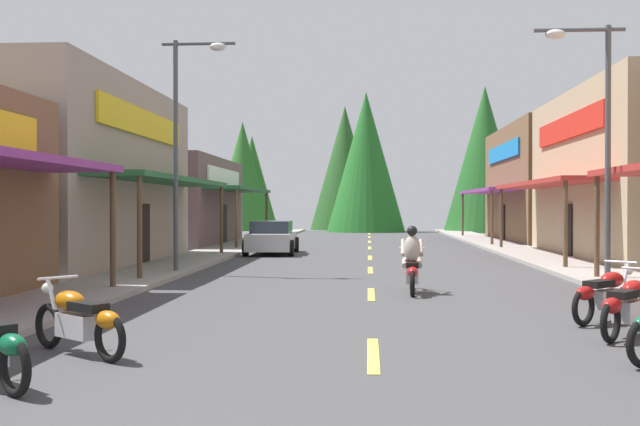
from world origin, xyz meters
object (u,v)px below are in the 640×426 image
at_px(motorcycle_parked_right_4, 605,294).
at_px(parked_car_curbside, 272,238).
at_px(streetlamp_left, 186,124).
at_px(motorcycle_parked_right_3, 629,305).
at_px(motorcycle_parked_left_2, 79,319).
at_px(rider_cruising_lead, 412,265).
at_px(streetlamp_right, 594,118).

distance_m(motorcycle_parked_right_4, parked_car_curbside, 19.74).
distance_m(streetlamp_left, motorcycle_parked_right_3, 14.16).
bearing_deg(motorcycle_parked_left_2, motorcycle_parked_right_4, -120.13).
xyz_separation_m(motorcycle_parked_left_2, rider_cruising_lead, (4.90, 7.50, 0.17)).
distance_m(motorcycle_parked_right_4, motorcycle_parked_left_2, 8.72).
bearing_deg(parked_car_curbside, motorcycle_parked_left_2, 178.91).
height_order(motorcycle_parked_right_3, motorcycle_parked_left_2, same).
bearing_deg(parked_car_curbside, motorcycle_parked_right_4, -157.05).
height_order(motorcycle_parked_right_4, parked_car_curbside, parked_car_curbside).
bearing_deg(motorcycle_parked_right_4, motorcycle_parked_right_3, -138.64).
bearing_deg(parked_car_curbside, motorcycle_parked_right_3, -159.05).
xyz_separation_m(streetlamp_right, rider_cruising_lead, (-4.47, -1.18, -3.51)).
relative_size(motorcycle_parked_right_3, parked_car_curbside, 0.40).
xyz_separation_m(motorcycle_parked_right_3, motorcycle_parked_left_2, (-7.89, -1.94, 0.00)).
xyz_separation_m(motorcycle_parked_right_3, parked_car_curbside, (-8.07, 19.47, 0.20)).
xyz_separation_m(motorcycle_parked_right_4, motorcycle_parked_left_2, (-8.01, -3.44, 0.00)).
bearing_deg(streetlamp_right, parked_car_curbside, 126.89).
xyz_separation_m(motorcycle_parked_right_4, parked_car_curbside, (-8.19, 17.96, 0.20)).
height_order(streetlamp_right, motorcycle_parked_right_4, streetlamp_right).
bearing_deg(streetlamp_right, motorcycle_parked_right_3, -102.36).
relative_size(streetlamp_left, motorcycle_parked_left_2, 3.88).
distance_m(streetlamp_right, motorcycle_parked_right_3, 7.82).
bearing_deg(streetlamp_left, streetlamp_right, -16.10).
bearing_deg(motorcycle_parked_right_4, parked_car_curbside, 70.51).
bearing_deg(parked_car_curbside, rider_cruising_lead, -161.49).
distance_m(streetlamp_left, parked_car_curbside, 10.38).
height_order(streetlamp_right, motorcycle_parked_right_3, streetlamp_right).
height_order(motorcycle_parked_right_4, rider_cruising_lead, rider_cruising_lead).
distance_m(streetlamp_left, streetlamp_right, 11.28).
relative_size(streetlamp_left, motorcycle_parked_right_3, 3.97).
bearing_deg(parked_car_curbside, streetlamp_right, -144.68).
relative_size(streetlamp_right, motorcycle_parked_right_3, 3.69).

